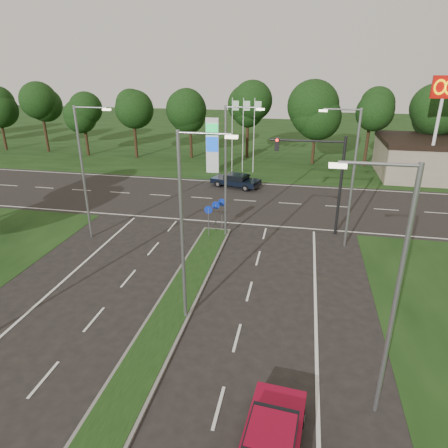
# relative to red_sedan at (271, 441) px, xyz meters

# --- Properties ---
(ground) EXTENTS (160.00, 160.00, 0.00)m
(ground) POSITION_rel_red_sedan_xyz_m (-5.49, 0.50, -0.64)
(ground) COLOR black
(ground) RESTS_ON ground
(verge_far) EXTENTS (160.00, 50.00, 0.02)m
(verge_far) POSITION_rel_red_sedan_xyz_m (-5.49, 55.50, -0.64)
(verge_far) COLOR black
(verge_far) RESTS_ON ground
(cross_road) EXTENTS (160.00, 12.00, 0.02)m
(cross_road) POSITION_rel_red_sedan_xyz_m (-5.49, 24.50, -0.64)
(cross_road) COLOR black
(cross_road) RESTS_ON ground
(median_kerb) EXTENTS (2.00, 26.00, 0.12)m
(median_kerb) POSITION_rel_red_sedan_xyz_m (-5.49, 4.50, -0.58)
(median_kerb) COLOR slate
(median_kerb) RESTS_ON ground
(streetlight_median_near) EXTENTS (2.53, 0.22, 9.00)m
(streetlight_median_near) POSITION_rel_red_sedan_xyz_m (-4.49, 6.50, 4.44)
(streetlight_median_near) COLOR gray
(streetlight_median_near) RESTS_ON ground
(streetlight_median_far) EXTENTS (2.53, 0.22, 9.00)m
(streetlight_median_far) POSITION_rel_red_sedan_xyz_m (-4.49, 16.50, 4.44)
(streetlight_median_far) COLOR gray
(streetlight_median_far) RESTS_ON ground
(streetlight_left_far) EXTENTS (2.53, 0.22, 9.00)m
(streetlight_left_far) POSITION_rel_red_sedan_xyz_m (-13.79, 14.50, 4.44)
(streetlight_left_far) COLOR gray
(streetlight_left_far) RESTS_ON ground
(streetlight_right_far) EXTENTS (2.53, 0.22, 9.00)m
(streetlight_right_far) POSITION_rel_red_sedan_xyz_m (3.31, 16.50, 4.44)
(streetlight_right_far) COLOR gray
(streetlight_right_far) RESTS_ON ground
(streetlight_right_near) EXTENTS (2.53, 0.22, 9.00)m
(streetlight_right_near) POSITION_rel_red_sedan_xyz_m (3.31, 2.50, 4.44)
(streetlight_right_near) COLOR gray
(streetlight_right_near) RESTS_ON ground
(traffic_signal) EXTENTS (5.10, 0.42, 7.00)m
(traffic_signal) POSITION_rel_red_sedan_xyz_m (1.70, 18.50, 4.01)
(traffic_signal) COLOR black
(traffic_signal) RESTS_ON ground
(median_signs) EXTENTS (1.16, 1.76, 2.38)m
(median_signs) POSITION_rel_red_sedan_xyz_m (-5.49, 16.90, 1.07)
(median_signs) COLOR gray
(median_signs) RESTS_ON ground
(gas_pylon) EXTENTS (5.80, 1.26, 8.00)m
(gas_pylon) POSITION_rel_red_sedan_xyz_m (-9.28, 33.55, 2.56)
(gas_pylon) COLOR silver
(gas_pylon) RESTS_ON ground
(mcdonalds_sign) EXTENTS (2.20, 0.47, 10.40)m
(mcdonalds_sign) POSITION_rel_red_sedan_xyz_m (12.51, 32.48, 7.35)
(mcdonalds_sign) COLOR silver
(mcdonalds_sign) RESTS_ON ground
(treeline_far) EXTENTS (6.00, 6.00, 9.90)m
(treeline_far) POSITION_rel_red_sedan_xyz_m (-5.39, 40.44, 6.19)
(treeline_far) COLOR black
(treeline_far) RESTS_ON ground
(red_sedan) EXTENTS (2.14, 4.47, 1.19)m
(red_sedan) POSITION_rel_red_sedan_xyz_m (0.00, 0.00, 0.00)
(red_sedan) COLOR maroon
(red_sedan) RESTS_ON ground
(navy_sedan) EXTENTS (5.06, 3.23, 1.29)m
(navy_sedan) POSITION_rel_red_sedan_xyz_m (-6.00, 28.50, 0.05)
(navy_sedan) COLOR black
(navy_sedan) RESTS_ON ground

